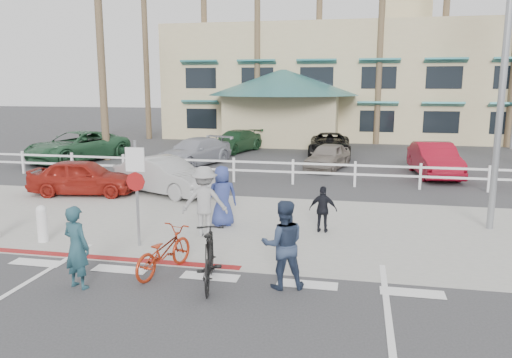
% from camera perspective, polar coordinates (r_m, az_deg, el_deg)
% --- Properties ---
extents(ground, '(140.00, 140.00, 0.00)m').
position_cam_1_polar(ground, '(9.98, -6.28, -12.37)').
color(ground, '#333335').
extents(bike_path, '(12.00, 16.00, 0.01)m').
position_cam_1_polar(bike_path, '(8.29, -10.73, -17.56)').
color(bike_path, '#333335').
rests_on(bike_path, ground).
extents(sidewalk_plaza, '(22.00, 7.00, 0.01)m').
position_cam_1_polar(sidewalk_plaza, '(14.08, -0.63, -5.31)').
color(sidewalk_plaza, gray).
rests_on(sidewalk_plaza, ground).
extents(cross_street, '(40.00, 5.00, 0.01)m').
position_cam_1_polar(cross_street, '(17.88, 2.11, -1.82)').
color(cross_street, '#333335').
rests_on(cross_street, ground).
extents(parking_lot, '(50.00, 16.00, 0.01)m').
position_cam_1_polar(parking_lot, '(27.15, 5.47, 2.49)').
color(parking_lot, '#333335').
rests_on(parking_lot, ground).
extents(curb_red, '(7.00, 0.25, 0.02)m').
position_cam_1_polar(curb_red, '(12.17, -18.20, -8.46)').
color(curb_red, maroon).
rests_on(curb_red, ground).
extents(rail_fence, '(29.40, 0.16, 1.00)m').
position_cam_1_polar(rail_fence, '(19.66, 4.53, 0.78)').
color(rail_fence, silver).
rests_on(rail_fence, ground).
extents(building, '(28.00, 16.00, 11.30)m').
position_cam_1_polar(building, '(39.76, 10.69, 13.15)').
color(building, '#C9B889').
rests_on(building, ground).
extents(sign_post, '(0.50, 0.10, 2.90)m').
position_cam_1_polar(sign_post, '(12.33, -13.47, -1.02)').
color(sign_post, gray).
rests_on(sign_post, ground).
extents(bollard_0, '(0.26, 0.26, 0.95)m').
position_cam_1_polar(bollard_0, '(13.63, -23.24, -4.71)').
color(bollard_0, silver).
rests_on(bollard_0, ground).
extents(streetlight_0, '(0.60, 2.00, 9.00)m').
position_cam_1_polar(streetlight_0, '(14.67, 26.55, 11.99)').
color(streetlight_0, gray).
rests_on(streetlight_0, ground).
extents(palm_0, '(4.00, 4.00, 15.00)m').
position_cam_1_polar(palm_0, '(39.68, -17.44, 15.54)').
color(palm_0, '#21481B').
rests_on(palm_0, ground).
extents(palm_1, '(4.00, 4.00, 13.00)m').
position_cam_1_polar(palm_1, '(36.94, -12.51, 14.60)').
color(palm_1, '#21481B').
rests_on(palm_1, ground).
extents(palm_2, '(4.00, 4.00, 16.00)m').
position_cam_1_polar(palm_2, '(36.61, -5.95, 17.18)').
color(palm_2, '#21481B').
rests_on(palm_2, ground).
extents(palm_3, '(4.00, 4.00, 14.00)m').
position_cam_1_polar(palm_3, '(34.54, 0.15, 15.96)').
color(palm_3, '#21481B').
rests_on(palm_3, ground).
extents(palm_4, '(4.00, 4.00, 15.00)m').
position_cam_1_polar(palm_4, '(35.01, 7.21, 16.63)').
color(palm_4, '#21481B').
rests_on(palm_4, ground).
extents(palm_5, '(4.00, 4.00, 13.00)m').
position_cam_1_polar(palm_5, '(33.83, 14.03, 14.90)').
color(palm_5, '#21481B').
rests_on(palm_5, ground).
extents(palm_6, '(4.00, 4.00, 17.00)m').
position_cam_1_polar(palm_6, '(35.38, 20.92, 17.60)').
color(palm_6, '#21481B').
rests_on(palm_6, ground).
extents(palm_10, '(4.00, 4.00, 12.00)m').
position_cam_1_polar(palm_10, '(27.07, -17.37, 14.77)').
color(palm_10, '#21481B').
rests_on(palm_10, ground).
extents(bike_red, '(1.08, 1.90, 0.95)m').
position_cam_1_polar(bike_red, '(10.71, -10.52, -8.12)').
color(bike_red, '#9A270F').
rests_on(bike_red, ground).
extents(rider_red, '(0.69, 0.55, 1.65)m').
position_cam_1_polar(rider_red, '(10.29, -19.82, -7.35)').
color(rider_red, '#1F414C').
rests_on(rider_red, ground).
extents(bike_black, '(0.96, 2.00, 1.16)m').
position_cam_1_polar(bike_black, '(9.92, -5.37, -8.90)').
color(bike_black, black).
rests_on(bike_black, ground).
extents(rider_black, '(1.00, 0.87, 1.75)m').
position_cam_1_polar(rider_black, '(9.70, 3.12, -7.48)').
color(rider_black, '#243149').
rests_on(rider_black, ground).
extents(pedestrian_a, '(1.31, 0.92, 1.85)m').
position_cam_1_polar(pedestrian_a, '(12.99, -5.91, -2.57)').
color(pedestrian_a, gray).
rests_on(pedestrian_a, ground).
extents(pedestrian_child, '(0.75, 0.35, 1.26)m').
position_cam_1_polar(pedestrian_child, '(13.40, 7.68, -3.48)').
color(pedestrian_child, black).
rests_on(pedestrian_child, ground).
extents(pedestrian_b, '(0.99, 0.86, 1.71)m').
position_cam_1_polar(pedestrian_b, '(13.86, -3.88, -1.97)').
color(pedestrian_b, navy).
rests_on(pedestrian_b, ground).
extents(car_white_sedan, '(4.27, 2.92, 1.33)m').
position_cam_1_polar(car_white_sedan, '(18.22, -10.41, 0.37)').
color(car_white_sedan, gray).
rests_on(car_white_sedan, ground).
extents(car_red_compact, '(3.96, 2.07, 1.28)m').
position_cam_1_polar(car_red_compact, '(18.86, -19.14, 0.22)').
color(car_red_compact, maroon).
rests_on(car_red_compact, ground).
extents(lot_car_0, '(4.31, 6.02, 1.52)m').
position_cam_1_polar(lot_car_0, '(27.20, -19.78, 3.53)').
color(lot_car_0, '#275736').
rests_on(lot_car_0, ground).
extents(lot_car_1, '(3.29, 4.86, 1.31)m').
position_cam_1_polar(lot_car_1, '(24.52, -7.05, 3.10)').
color(lot_car_1, '#999BA6').
rests_on(lot_car_1, ground).
extents(lot_car_2, '(2.25, 3.81, 1.21)m').
position_cam_1_polar(lot_car_2, '(23.35, 8.21, 2.57)').
color(lot_car_2, gray).
rests_on(lot_car_2, ground).
extents(lot_car_3, '(1.97, 4.49, 1.44)m').
position_cam_1_polar(lot_car_3, '(22.69, 19.73, 2.09)').
color(lot_car_3, maroon).
rests_on(lot_car_3, ground).
extents(lot_car_4, '(2.94, 4.61, 1.24)m').
position_cam_1_polar(lot_car_4, '(29.18, -2.41, 4.34)').
color(lot_car_4, '#214A2B').
rests_on(lot_car_4, ground).
extents(lot_car_5, '(2.40, 4.80, 1.30)m').
position_cam_1_polar(lot_car_5, '(27.22, 8.42, 3.83)').
color(lot_car_5, black).
rests_on(lot_car_5, ground).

